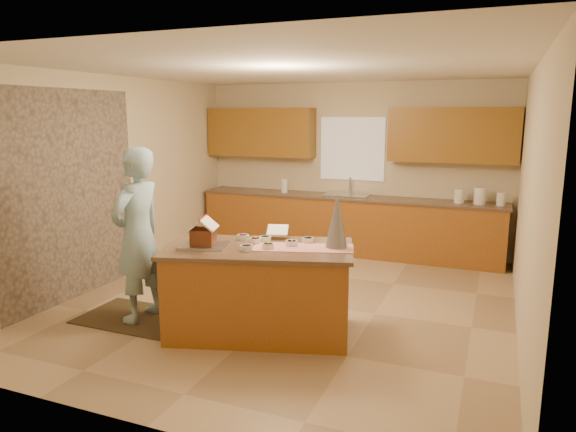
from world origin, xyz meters
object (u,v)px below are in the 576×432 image
(gingerbread_house, at_px, (203,234))
(tinsel_tree, at_px, (337,221))
(island_base, at_px, (259,292))
(boy, at_px, (138,235))

(gingerbread_house, bearing_deg, tinsel_tree, 20.77)
(island_base, distance_m, boy, 1.45)
(tinsel_tree, relative_size, gingerbread_house, 1.59)
(island_base, bearing_deg, gingerbread_house, -174.81)
(tinsel_tree, xyz_separation_m, boy, (-2.07, -0.41, -0.24))
(boy, bearing_deg, tinsel_tree, 105.51)
(tinsel_tree, bearing_deg, island_base, -159.86)
(island_base, xyz_separation_m, gingerbread_house, (-0.51, -0.20, 0.60))
(island_base, bearing_deg, tinsel_tree, 3.67)
(island_base, relative_size, boy, 0.96)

